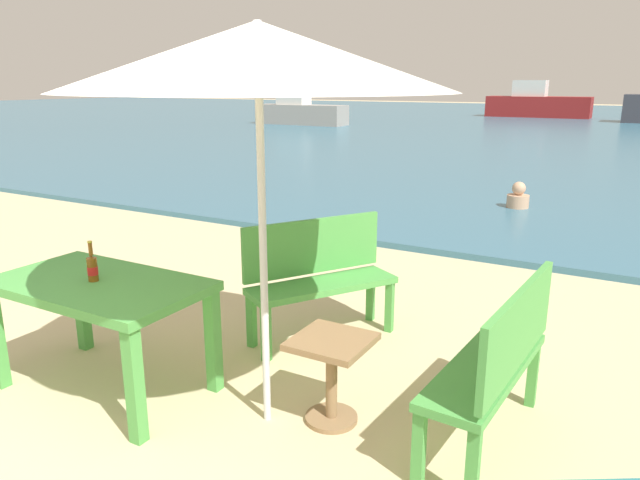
# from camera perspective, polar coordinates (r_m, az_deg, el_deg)

# --- Properties ---
(sea_water) EXTENTS (120.00, 50.00, 0.08)m
(sea_water) POSITION_cam_1_polar(r_m,az_deg,el_deg) (31.63, 26.18, 10.02)
(sea_water) COLOR #386B84
(sea_water) RESTS_ON ground_plane
(picnic_table_green) EXTENTS (1.40, 0.80, 0.76)m
(picnic_table_green) POSITION_cam_1_polar(r_m,az_deg,el_deg) (4.07, -20.59, -5.20)
(picnic_table_green) COLOR #4C9E47
(picnic_table_green) RESTS_ON ground_plane
(beer_bottle_amber) EXTENTS (0.07, 0.07, 0.26)m
(beer_bottle_amber) POSITION_cam_1_polar(r_m,az_deg,el_deg) (4.02, -21.22, -2.46)
(beer_bottle_amber) COLOR brown
(beer_bottle_amber) RESTS_ON picnic_table_green
(patio_umbrella) EXTENTS (2.10, 2.10, 2.30)m
(patio_umbrella) POSITION_cam_1_polar(r_m,az_deg,el_deg) (3.21, -6.03, 17.21)
(patio_umbrella) COLOR silver
(patio_umbrella) RESTS_ON ground_plane
(side_table_wood) EXTENTS (0.44, 0.44, 0.54)m
(side_table_wood) POSITION_cam_1_polar(r_m,az_deg,el_deg) (3.57, 1.13, -12.26)
(side_table_wood) COLOR olive
(side_table_wood) RESTS_ON ground_plane
(bench_green_left) EXTENTS (0.44, 1.22, 0.95)m
(bench_green_left) POSITION_cam_1_polar(r_m,az_deg,el_deg) (3.41, 16.95, -10.82)
(bench_green_left) COLOR #4C9E47
(bench_green_left) RESTS_ON ground_plane
(bench_green_right) EXTENTS (0.93, 1.21, 0.95)m
(bench_green_right) POSITION_cam_1_polar(r_m,az_deg,el_deg) (4.65, -0.16, -3.12)
(bench_green_right) COLOR #4C9E47
(bench_green_right) RESTS_ON ground_plane
(swimmer_person) EXTENTS (0.34, 0.34, 0.41)m
(swimmer_person) POSITION_cam_1_polar(r_m,az_deg,el_deg) (9.76, 18.67, 3.92)
(swimmer_person) COLOR tan
(swimmer_person) RESTS_ON sea_water
(boat_barge) EXTENTS (4.41, 1.20, 1.60)m
(boat_barge) POSITION_cam_1_polar(r_m,az_deg,el_deg) (28.01, -1.96, 12.33)
(boat_barge) COLOR gray
(boat_barge) RESTS_ON sea_water
(boat_sailboat) EXTENTS (5.56, 1.52, 2.02)m
(boat_sailboat) POSITION_cam_1_polar(r_m,az_deg,el_deg) (36.08, 20.29, 12.28)
(boat_sailboat) COLOR maroon
(boat_sailboat) RESTS_ON sea_water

